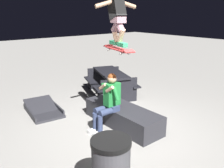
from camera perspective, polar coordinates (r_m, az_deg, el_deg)
name	(u,v)px	position (r m, az deg, el deg)	size (l,w,h in m)	color
ground_plane	(122,129)	(5.45, 2.30, -10.78)	(40.00, 40.00, 0.00)	gray
ledge_box_main	(122,116)	(5.57, 2.49, -7.62)	(2.02, 0.68, 0.44)	#28282D
person_sitting_on_ledge	(108,100)	(5.17, -0.89, -3.84)	(0.59, 0.75, 1.28)	#2D3856
skateboard	(118,49)	(4.84, 1.44, 8.34)	(1.04, 0.43, 0.13)	#B72D2D
skater_airborne	(117,14)	(4.84, 1.19, 16.51)	(0.64, 0.88, 1.12)	#2D9E66
kicker_ramp	(43,110)	(6.55, -16.10, -6.08)	(1.37, 0.90, 0.32)	#28282D
picnic_table_back	(111,80)	(7.48, -0.36, 1.08)	(2.06, 1.85, 0.75)	black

